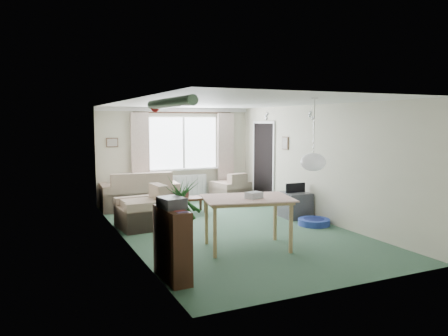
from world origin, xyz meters
name	(u,v)px	position (x,y,z in m)	size (l,w,h in m)	color
ground	(231,229)	(0.00, 0.00, 0.00)	(6.50, 6.50, 0.00)	#32533F
window	(183,143)	(0.20, 3.23, 1.50)	(1.80, 0.03, 1.30)	white
curtain_rod	(184,113)	(0.20, 3.15, 2.27)	(2.60, 0.03, 0.03)	black
curtain_left	(140,154)	(-0.95, 3.13, 1.27)	(0.45, 0.08, 2.00)	beige
curtain_right	(226,151)	(1.35, 3.13, 1.27)	(0.45, 0.08, 2.00)	beige
radiator	(184,186)	(0.20, 3.19, 0.40)	(1.20, 0.10, 0.55)	white
doorway	(264,163)	(1.99, 2.20, 1.00)	(0.03, 0.95, 2.00)	black
pendant_lamp	(313,162)	(0.20, -2.30, 1.48)	(0.36, 0.36, 0.36)	white
tinsel_garland	(170,103)	(-1.92, -2.30, 2.28)	(1.60, 1.60, 0.12)	#196626
bauble_cluster_a	(267,114)	(1.30, 0.90, 2.22)	(0.20, 0.20, 0.20)	silver
bauble_cluster_b	(311,113)	(1.60, -0.30, 2.22)	(0.20, 0.20, 0.20)	silver
wall_picture_back	(112,142)	(-1.60, 3.23, 1.55)	(0.28, 0.03, 0.22)	brown
wall_picture_right	(285,143)	(1.98, 1.20, 1.55)	(0.03, 0.24, 0.30)	brown
sofa	(139,190)	(-1.08, 2.75, 0.44)	(1.76, 0.93, 0.88)	beige
armchair_corner	(230,187)	(1.30, 2.73, 0.37)	(0.82, 0.78, 0.74)	#C0B191
armchair_left	(142,207)	(-1.50, 0.83, 0.41)	(0.92, 0.87, 0.82)	beige
coffee_table	(189,205)	(-0.20, 1.77, 0.17)	(0.77, 0.43, 0.35)	black
photo_frame	(186,194)	(-0.24, 1.81, 0.43)	(0.12, 0.02, 0.16)	#513329
bookshelf	(172,244)	(-1.84, -2.08, 0.47)	(0.26, 0.77, 0.95)	black
hifi_box	(172,203)	(-1.83, -2.06, 1.02)	(0.28, 0.35, 0.14)	#3E3D43
houseplant	(181,227)	(-1.65, -1.90, 0.64)	(0.55, 0.55, 1.29)	#1F5B28
dining_table	(247,224)	(-0.30, -1.24, 0.41)	(1.31, 0.87, 0.82)	tan
gift_box	(254,196)	(-0.24, -1.35, 0.88)	(0.25, 0.18, 0.12)	silver
tv_cube	(295,205)	(1.70, 0.34, 0.27)	(0.54, 0.60, 0.54)	#313035
pet_bed	(314,222)	(1.65, -0.40, 0.06)	(0.63, 0.63, 0.13)	navy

